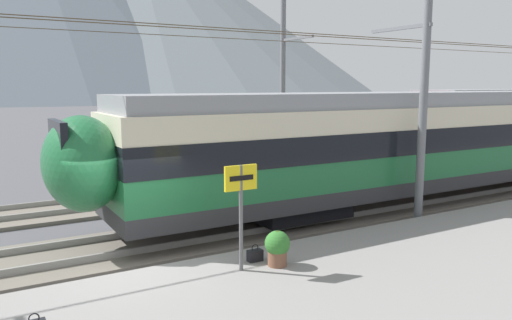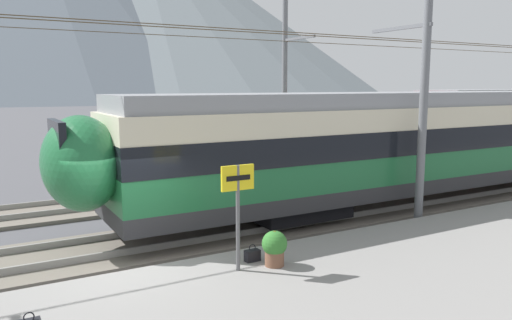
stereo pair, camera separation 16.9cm
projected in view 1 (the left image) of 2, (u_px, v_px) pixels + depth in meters
The scene contains 10 objects.
ground_plane at pixel (134, 276), 10.85m from camera, with size 400.00×400.00×0.00m, color #4C4C51.
track_near at pixel (113, 250), 12.33m from camera, with size 120.00×3.00×0.28m.
track_far at pixel (75, 209), 16.47m from camera, with size 120.00×3.00×0.28m.
train_near_platform at pixel (474, 135), 18.68m from camera, with size 29.66×2.93×4.27m.
catenary_mast_mid at pixel (419, 93), 14.34m from camera, with size 43.57×2.32×7.29m.
catenary_mast_far_side at pixel (285, 84), 22.17m from camera, with size 43.57×2.35×7.89m.
platform_sign at pixel (241, 194), 9.88m from camera, with size 0.70×0.08×2.14m.
handbag_near_sign at pixel (255, 255), 10.62m from camera, with size 0.32×0.18×0.37m.
potted_plant_platform_edge at pixel (277, 246), 10.32m from camera, with size 0.53×0.53×0.74m.
mountain_right_ridge at pixel (133, 8), 188.64m from camera, with size 183.49×183.49×65.68m, color slate.
Camera 1 is at (-2.92, -10.28, 4.08)m, focal length 35.26 mm.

